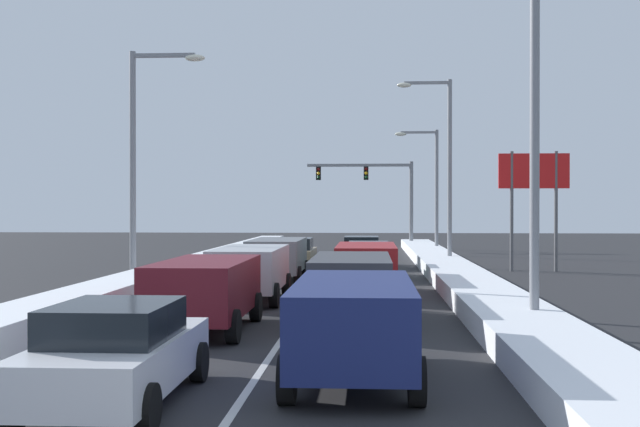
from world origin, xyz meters
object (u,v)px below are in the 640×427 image
object	(u,v)px
suv_gray_center_lane_fourth	(277,256)
suv_charcoal_right_lane_second	(352,282)
street_lamp_right_mid	(443,157)
street_lamp_right_far	(430,180)
traffic_light_gantry	(378,186)
street_lamp_right_near	(519,109)
suv_navy_right_lane_nearest	(354,320)
sedan_white_center_lane_nearest	(117,353)
suv_maroon_center_lane_second	(205,288)
sedan_black_right_lane_fifth	(362,251)
suv_silver_center_lane_third	(250,269)
street_lamp_left_mid	(143,148)
sedan_green_right_lane_fourth	(368,260)
sedan_tan_center_lane_fifth	(294,254)
suv_red_right_lane_third	(366,264)
roadside_sign_right	(534,184)

from	to	relation	value
suv_gray_center_lane_fourth	suv_charcoal_right_lane_second	bearing A→B (deg)	-73.91
street_lamp_right_mid	street_lamp_right_far	distance (m)	10.25
traffic_light_gantry	suv_charcoal_right_lane_second	bearing A→B (deg)	-91.70
street_lamp_right_mid	street_lamp_right_near	bearing A→B (deg)	-90.35
suv_navy_right_lane_nearest	sedan_white_center_lane_nearest	xyz separation A→B (m)	(-3.48, -1.81, -0.25)
suv_gray_center_lane_fourth	street_lamp_right_near	bearing A→B (deg)	-61.11
suv_navy_right_lane_nearest	suv_maroon_center_lane_second	bearing A→B (deg)	124.84
suv_charcoal_right_lane_second	sedan_black_right_lane_fifth	size ratio (longest dim) A/B	1.09
suv_maroon_center_lane_second	suv_silver_center_lane_third	bearing A→B (deg)	88.58
suv_charcoal_right_lane_second	traffic_light_gantry	bearing A→B (deg)	88.30
suv_maroon_center_lane_second	street_lamp_right_near	size ratio (longest dim) A/B	0.56
suv_maroon_center_lane_second	street_lamp_left_mid	world-z (taller)	street_lamp_left_mid
sedan_green_right_lane_fourth	street_lamp_right_mid	world-z (taller)	street_lamp_right_mid
suv_gray_center_lane_fourth	sedan_tan_center_lane_fifth	bearing A→B (deg)	88.68
suv_red_right_lane_third	suv_maroon_center_lane_second	xyz separation A→B (m)	(-3.76, -8.22, 0.00)
sedan_white_center_lane_nearest	suv_maroon_center_lane_second	distance (m)	6.99
suv_charcoal_right_lane_second	sedan_green_right_lane_fourth	bearing A→B (deg)	88.16
street_lamp_right_near	traffic_light_gantry	bearing A→B (deg)	94.17
sedan_white_center_lane_nearest	roadside_sign_right	bearing A→B (deg)	66.13
suv_red_right_lane_third	traffic_light_gantry	world-z (taller)	traffic_light_gantry
suv_navy_right_lane_nearest	sedan_tan_center_lane_fifth	xyz separation A→B (m)	(-3.24, 23.65, -0.25)
suv_maroon_center_lane_second	street_lamp_left_mid	distance (m)	10.44
suv_navy_right_lane_nearest	sedan_tan_center_lane_fifth	distance (m)	23.87
suv_navy_right_lane_nearest	suv_maroon_center_lane_second	distance (m)	6.30
street_lamp_right_near	street_lamp_right_mid	bearing A→B (deg)	89.65
suv_maroon_center_lane_second	suv_charcoal_right_lane_second	bearing A→B (deg)	26.64
street_lamp_right_mid	roadside_sign_right	bearing A→B (deg)	-26.28
street_lamp_right_near	street_lamp_right_mid	xyz separation A→B (m)	(0.13, 20.44, 0.23)
street_lamp_right_mid	sedan_tan_center_lane_fifth	bearing A→B (deg)	-164.90
suv_gray_center_lane_fourth	roadside_sign_right	xyz separation A→B (m)	(11.14, 5.69, 3.00)
sedan_green_right_lane_fourth	traffic_light_gantry	bearing A→B (deg)	88.38
street_lamp_right_mid	roadside_sign_right	world-z (taller)	street_lamp_right_mid
suv_navy_right_lane_nearest	sedan_black_right_lane_fifth	xyz separation A→B (m)	(-0.12, 25.85, -0.25)
suv_navy_right_lane_nearest	sedan_green_right_lane_fourth	xyz separation A→B (m)	(0.22, 19.70, -0.25)
street_lamp_right_mid	suv_maroon_center_lane_second	bearing A→B (deg)	-110.00
suv_gray_center_lane_fourth	roadside_sign_right	bearing A→B (deg)	27.05
sedan_black_right_lane_fifth	sedan_tan_center_lane_fifth	world-z (taller)	same
sedan_tan_center_lane_fifth	street_lamp_right_far	size ratio (longest dim) A/B	0.58
sedan_black_right_lane_fifth	roadside_sign_right	world-z (taller)	roadside_sign_right
suv_maroon_center_lane_second	traffic_light_gantry	size ratio (longest dim) A/B	0.65
sedan_green_right_lane_fourth	sedan_black_right_lane_fifth	xyz separation A→B (m)	(-0.35, 6.16, 0.00)
suv_maroon_center_lane_second	traffic_light_gantry	bearing A→B (deg)	83.30
sedan_tan_center_lane_fifth	street_lamp_right_near	world-z (taller)	street_lamp_right_near
suv_silver_center_lane_third	sedan_white_center_lane_nearest	bearing A→B (deg)	-90.11
suv_red_right_lane_third	suv_silver_center_lane_third	size ratio (longest dim) A/B	1.00
suv_silver_center_lane_third	roadside_sign_right	xyz separation A→B (m)	(11.22, 12.34, 3.00)
suv_navy_right_lane_nearest	street_lamp_right_mid	bearing A→B (deg)	81.51
traffic_light_gantry	street_lamp_right_far	world-z (taller)	street_lamp_right_far
roadside_sign_right	street_lamp_right_near	bearing A→B (deg)	-102.46
sedan_green_right_lane_fourth	suv_silver_center_lane_third	size ratio (longest dim) A/B	0.92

